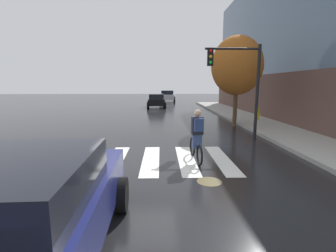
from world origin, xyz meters
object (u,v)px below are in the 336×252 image
sedan_far (168,96)px  sedan_mid (156,100)px  traffic_light_near (240,75)px  street_tree_near (237,66)px  fire_hydrant (258,114)px  sedan_near (28,214)px  manhole_cover (209,181)px  cyclist (197,136)px

sedan_far → sedan_mid: bearing=-99.2°
traffic_light_near → street_tree_near: 3.64m
sedan_far → fire_hydrant: sedan_far is taller
sedan_near → traffic_light_near: 9.71m
manhole_cover → sedan_mid: 21.08m
manhole_cover → sedan_far: 30.18m
manhole_cover → sedan_far: bearing=90.5°
sedan_mid → sedan_far: bearing=80.8°
sedan_mid → fire_hydrant: size_ratio=5.56×
sedan_far → street_tree_near: size_ratio=0.93×
sedan_mid → cyclist: bearing=-85.1°
sedan_far → street_tree_near: bearing=-81.0°
sedan_near → street_tree_near: (6.11, 11.41, 2.72)m
cyclist → street_tree_near: bearing=64.2°
cyclist → street_tree_near: size_ratio=0.33×
sedan_near → sedan_far: (2.67, 33.12, 0.03)m
traffic_light_near → sedan_mid: bearing=104.1°
fire_hydrant → traffic_light_near: bearing=-120.1°
manhole_cover → fire_hydrant: size_ratio=0.82×
fire_hydrant → sedan_near: bearing=-122.0°
sedan_near → street_tree_near: bearing=61.8°
sedan_near → traffic_light_near: bearing=56.9°
traffic_light_near → street_tree_near: street_tree_near is taller
manhole_cover → traffic_light_near: bearing=65.7°
sedan_near → sedan_mid: size_ratio=1.07×
cyclist → traffic_light_near: 4.53m
sedan_far → cyclist: cyclist is taller
cyclist → traffic_light_near: bearing=54.6°
manhole_cover → sedan_near: (-2.93, -2.96, 0.82)m
sedan_far → traffic_light_near: size_ratio=1.16×
manhole_cover → sedan_far: (-0.27, 30.16, 0.85)m
traffic_light_near → sedan_near: bearing=-123.1°
sedan_near → manhole_cover: bearing=45.3°
sedan_far → cyclist: size_ratio=2.86×
traffic_light_near → fire_hydrant: bearing=59.9°
cyclist → fire_hydrant: (5.34, 8.46, -0.31)m
sedan_far → cyclist: (0.18, -28.48, -0.01)m
cyclist → fire_hydrant: 10.01m
fire_hydrant → street_tree_near: size_ratio=0.15×
street_tree_near → fire_hydrant: bearing=39.4°
sedan_near → fire_hydrant: (8.18, 13.11, -0.29)m
street_tree_near → sedan_near: bearing=-118.2°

